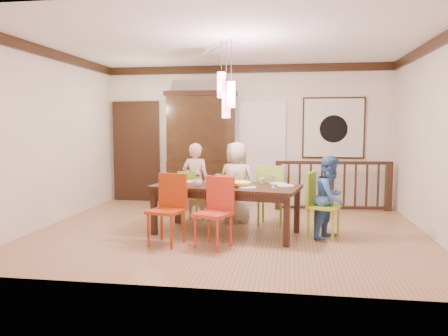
# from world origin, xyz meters

# --- Properties ---
(floor) EXTENTS (6.00, 6.00, 0.00)m
(floor) POSITION_xyz_m (0.00, 0.00, 0.00)
(floor) COLOR olive
(floor) RESTS_ON ground
(ceiling) EXTENTS (6.00, 6.00, 0.00)m
(ceiling) POSITION_xyz_m (0.00, 0.00, 2.90)
(ceiling) COLOR white
(ceiling) RESTS_ON wall_back
(wall_back) EXTENTS (6.00, 0.00, 6.00)m
(wall_back) POSITION_xyz_m (0.00, 2.50, 1.45)
(wall_back) COLOR beige
(wall_back) RESTS_ON floor
(wall_left) EXTENTS (0.00, 5.00, 5.00)m
(wall_left) POSITION_xyz_m (-3.00, 0.00, 1.45)
(wall_left) COLOR beige
(wall_left) RESTS_ON floor
(wall_right) EXTENTS (0.00, 5.00, 5.00)m
(wall_right) POSITION_xyz_m (3.00, 0.00, 1.45)
(wall_right) COLOR beige
(wall_right) RESTS_ON floor
(crown_molding) EXTENTS (6.00, 5.00, 0.16)m
(crown_molding) POSITION_xyz_m (0.00, 0.00, 2.82)
(crown_molding) COLOR black
(crown_molding) RESTS_ON wall_back
(panel_door) EXTENTS (1.04, 0.07, 2.24)m
(panel_door) POSITION_xyz_m (-2.40, 2.45, 1.05)
(panel_door) COLOR black
(panel_door) RESTS_ON wall_back
(white_doorway) EXTENTS (0.97, 0.05, 2.22)m
(white_doorway) POSITION_xyz_m (0.35, 2.46, 1.05)
(white_doorway) COLOR silver
(white_doorway) RESTS_ON wall_back
(painting) EXTENTS (1.25, 0.06, 1.25)m
(painting) POSITION_xyz_m (1.80, 2.46, 1.60)
(painting) COLOR black
(painting) RESTS_ON wall_back
(pendant_cluster) EXTENTS (0.27, 0.21, 1.14)m
(pendant_cluster) POSITION_xyz_m (-0.02, -0.23, 2.11)
(pendant_cluster) COLOR #FF4C73
(pendant_cluster) RESTS_ON ceiling
(dining_table) EXTENTS (2.32, 1.37, 0.75)m
(dining_table) POSITION_xyz_m (-0.02, -0.23, 0.67)
(dining_table) COLOR black
(dining_table) RESTS_ON floor
(chair_far_left) EXTENTS (0.51, 0.51, 0.88)m
(chair_far_left) POSITION_xyz_m (-0.70, 0.54, 0.50)
(chair_far_left) COLOR #6FC625
(chair_far_left) RESTS_ON floor
(chair_far_mid) EXTENTS (0.48, 0.48, 0.83)m
(chair_far_mid) POSITION_xyz_m (-0.08, 0.57, 0.47)
(chair_far_mid) COLOR #BF6C26
(chair_far_mid) RESTS_ON floor
(chair_far_right) EXTENTS (0.52, 0.52, 1.01)m
(chair_far_right) POSITION_xyz_m (0.64, 0.48, 0.58)
(chair_far_right) COLOR #87B037
(chair_far_right) RESTS_ON floor
(chair_near_left) EXTENTS (0.53, 0.53, 0.98)m
(chair_near_left) POSITION_xyz_m (-0.75, -0.97, 0.56)
(chair_near_left) COLOR #9A300A
(chair_near_left) RESTS_ON floor
(chair_near_mid) EXTENTS (0.56, 0.56, 0.95)m
(chair_near_mid) POSITION_xyz_m (-0.09, -1.01, 0.55)
(chair_near_mid) COLOR red
(chair_near_mid) RESTS_ON floor
(chair_end_right) EXTENTS (0.55, 0.55, 0.97)m
(chair_end_right) POSITION_xyz_m (1.43, -0.26, 0.55)
(chair_end_right) COLOR #95BA26
(chair_end_right) RESTS_ON floor
(china_hutch) EXTENTS (1.50, 0.46, 2.36)m
(china_hutch) POSITION_xyz_m (-0.92, 2.30, 1.18)
(china_hutch) COLOR black
(china_hutch) RESTS_ON floor
(balustrade) EXTENTS (2.25, 0.26, 0.96)m
(balustrade) POSITION_xyz_m (1.77, 1.95, 0.50)
(balustrade) COLOR black
(balustrade) RESTS_ON floor
(person_far_left) EXTENTS (0.54, 0.40, 1.35)m
(person_far_left) POSITION_xyz_m (-0.69, 0.66, 0.67)
(person_far_left) COLOR #FFC5C2
(person_far_left) RESTS_ON floor
(person_far_mid) EXTENTS (0.76, 0.59, 1.38)m
(person_far_mid) POSITION_xyz_m (0.04, 0.60, 0.69)
(person_far_mid) COLOR beige
(person_far_mid) RESTS_ON floor
(person_end_right) EXTENTS (0.69, 0.74, 1.21)m
(person_end_right) POSITION_xyz_m (1.52, -0.27, 0.61)
(person_end_right) COLOR #3C69A8
(person_end_right) RESTS_ON floor
(serving_bowl) EXTENTS (0.39, 0.39, 0.07)m
(serving_bowl) POSITION_xyz_m (0.21, -0.37, 0.79)
(serving_bowl) COLOR yellow
(serving_bowl) RESTS_ON dining_table
(small_bowl) EXTENTS (0.21, 0.21, 0.06)m
(small_bowl) POSITION_xyz_m (-0.27, -0.16, 0.78)
(small_bowl) COLOR white
(small_bowl) RESTS_ON dining_table
(cup_left) EXTENTS (0.14, 0.14, 0.10)m
(cup_left) POSITION_xyz_m (-0.42, -0.45, 0.80)
(cup_left) COLOR silver
(cup_left) RESTS_ON dining_table
(cup_right) EXTENTS (0.13, 0.13, 0.09)m
(cup_right) POSITION_xyz_m (0.51, -0.02, 0.80)
(cup_right) COLOR silver
(cup_right) RESTS_ON dining_table
(plate_far_left) EXTENTS (0.26, 0.26, 0.01)m
(plate_far_left) POSITION_xyz_m (-0.65, 0.07, 0.76)
(plate_far_left) COLOR white
(plate_far_left) RESTS_ON dining_table
(plate_far_mid) EXTENTS (0.26, 0.26, 0.01)m
(plate_far_mid) POSITION_xyz_m (-0.01, 0.03, 0.76)
(plate_far_mid) COLOR white
(plate_far_mid) RESTS_ON dining_table
(plate_far_right) EXTENTS (0.26, 0.26, 0.01)m
(plate_far_right) POSITION_xyz_m (0.75, 0.02, 0.76)
(plate_far_right) COLOR white
(plate_far_right) RESTS_ON dining_table
(plate_near_left) EXTENTS (0.26, 0.26, 0.01)m
(plate_near_left) POSITION_xyz_m (-0.74, -0.51, 0.76)
(plate_near_left) COLOR white
(plate_near_left) RESTS_ON dining_table
(plate_near_mid) EXTENTS (0.26, 0.26, 0.01)m
(plate_near_mid) POSITION_xyz_m (0.33, -0.48, 0.76)
(plate_near_mid) COLOR white
(plate_near_mid) RESTS_ON dining_table
(plate_end_right) EXTENTS (0.26, 0.26, 0.01)m
(plate_end_right) POSITION_xyz_m (0.87, -0.22, 0.76)
(plate_end_right) COLOR white
(plate_end_right) RESTS_ON dining_table
(wine_glass_a) EXTENTS (0.08, 0.08, 0.19)m
(wine_glass_a) POSITION_xyz_m (-0.49, -0.10, 0.84)
(wine_glass_a) COLOR #590C19
(wine_glass_a) RESTS_ON dining_table
(wine_glass_b) EXTENTS (0.08, 0.08, 0.19)m
(wine_glass_b) POSITION_xyz_m (0.10, -0.01, 0.84)
(wine_glass_b) COLOR silver
(wine_glass_b) RESTS_ON dining_table
(wine_glass_c) EXTENTS (0.08, 0.08, 0.19)m
(wine_glass_c) POSITION_xyz_m (-0.11, -0.44, 0.84)
(wine_glass_c) COLOR #590C19
(wine_glass_c) RESTS_ON dining_table
(wine_glass_d) EXTENTS (0.08, 0.08, 0.19)m
(wine_glass_d) POSITION_xyz_m (0.69, -0.41, 0.84)
(wine_glass_d) COLOR silver
(wine_glass_d) RESTS_ON dining_table
(napkin) EXTENTS (0.18, 0.14, 0.01)m
(napkin) POSITION_xyz_m (-0.04, -0.58, 0.76)
(napkin) COLOR #D83359
(napkin) RESTS_ON dining_table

